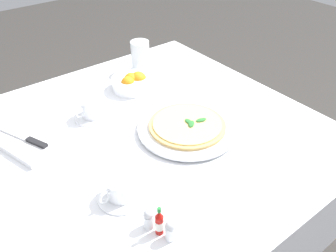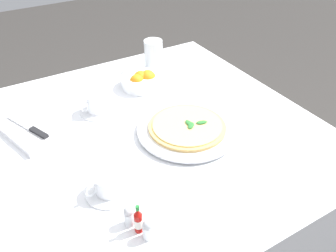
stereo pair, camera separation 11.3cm
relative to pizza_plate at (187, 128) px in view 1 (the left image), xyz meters
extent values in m
cube|color=white|center=(0.07, 0.10, -0.02)|extent=(1.05, 1.05, 0.02)
cube|color=white|center=(0.07, -0.42, -0.17)|extent=(1.05, 0.01, 0.28)
cube|color=white|center=(0.60, 0.10, -0.17)|extent=(0.01, 1.05, 0.28)
cylinder|color=brown|center=(-0.36, -0.33, -0.40)|extent=(0.06, 0.06, 0.74)
cylinder|color=brown|center=(0.51, -0.33, -0.40)|extent=(0.06, 0.06, 0.74)
cylinder|color=brown|center=(0.51, 0.53, -0.40)|extent=(0.06, 0.06, 0.74)
cylinder|color=white|center=(0.00, 0.00, -0.01)|extent=(0.19, 0.19, 0.01)
cylinder|color=white|center=(0.00, 0.00, 0.00)|extent=(0.32, 0.32, 0.01)
cylinder|color=#DBAD60|center=(0.00, 0.00, 0.01)|extent=(0.25, 0.25, 0.01)
cylinder|color=#EFD17A|center=(0.00, 0.00, 0.02)|extent=(0.22, 0.22, 0.00)
ellipsoid|color=#2D7533|center=(-0.02, -0.04, 0.02)|extent=(0.03, 0.04, 0.01)
ellipsoid|color=#2D7533|center=(0.00, -0.01, 0.02)|extent=(0.04, 0.02, 0.01)
ellipsoid|color=#2D7533|center=(-0.01, 0.00, 0.02)|extent=(0.04, 0.04, 0.01)
cylinder|color=white|center=(-0.11, 0.31, -0.01)|extent=(0.13, 0.13, 0.01)
cylinder|color=white|center=(-0.11, 0.31, 0.02)|extent=(0.08, 0.08, 0.05)
torus|color=white|center=(-0.12, 0.36, 0.02)|extent=(0.01, 0.04, 0.03)
cylinder|color=black|center=(-0.11, 0.31, 0.04)|extent=(0.07, 0.07, 0.00)
cylinder|color=white|center=(0.26, 0.20, -0.01)|extent=(0.13, 0.13, 0.01)
cylinder|color=white|center=(0.26, 0.20, 0.03)|extent=(0.08, 0.08, 0.06)
torus|color=white|center=(0.25, 0.25, 0.03)|extent=(0.01, 0.04, 0.03)
cylinder|color=black|center=(0.26, 0.20, 0.05)|extent=(0.07, 0.07, 0.00)
cylinder|color=white|center=(0.44, -0.12, 0.05)|extent=(0.08, 0.08, 0.13)
cylinder|color=silver|center=(0.44, -0.12, 0.02)|extent=(0.07, 0.07, 0.06)
cube|color=white|center=(0.25, 0.43, 0.00)|extent=(0.25, 0.19, 0.02)
cube|color=silver|center=(0.30, 0.45, 0.01)|extent=(0.12, 0.06, 0.01)
cube|color=black|center=(0.21, 0.41, 0.01)|extent=(0.08, 0.05, 0.01)
cylinder|color=white|center=(0.34, -0.01, 0.01)|extent=(0.15, 0.15, 0.04)
sphere|color=orange|center=(0.34, -0.01, 0.03)|extent=(0.06, 0.06, 0.06)
sphere|color=orange|center=(0.32, 0.02, 0.03)|extent=(0.05, 0.05, 0.05)
sphere|color=orange|center=(0.33, -0.03, 0.02)|extent=(0.06, 0.06, 0.06)
cylinder|color=#B7140F|center=(-0.26, 0.30, 0.02)|extent=(0.02, 0.02, 0.05)
cylinder|color=white|center=(-0.26, 0.30, 0.02)|extent=(0.02, 0.02, 0.02)
cone|color=#B7140F|center=(-0.26, 0.30, 0.05)|extent=(0.02, 0.02, 0.02)
cylinder|color=#1E722D|center=(-0.26, 0.30, 0.07)|extent=(0.01, 0.01, 0.01)
cylinder|color=white|center=(-0.23, 0.31, 0.01)|extent=(0.03, 0.03, 0.04)
cylinder|color=white|center=(-0.23, 0.31, 0.00)|extent=(0.02, 0.02, 0.03)
sphere|color=silver|center=(-0.23, 0.31, 0.03)|extent=(0.02, 0.02, 0.02)
cylinder|color=white|center=(-0.29, 0.29, 0.01)|extent=(0.03, 0.03, 0.04)
cylinder|color=#38332D|center=(-0.29, 0.29, 0.00)|extent=(0.02, 0.02, 0.03)
sphere|color=silver|center=(-0.29, 0.29, 0.03)|extent=(0.02, 0.02, 0.02)
camera|label=1|loc=(-0.68, 0.61, 0.67)|focal=37.87mm
camera|label=2|loc=(-0.75, 0.51, 0.67)|focal=37.87mm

